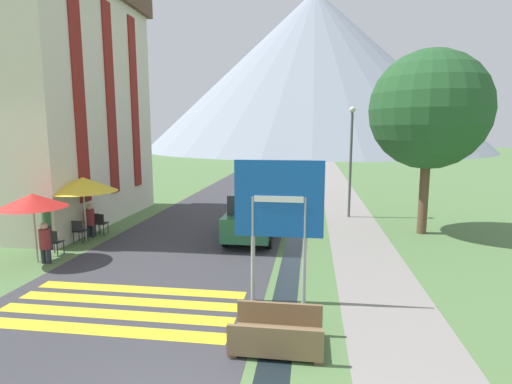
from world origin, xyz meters
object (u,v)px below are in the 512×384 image
at_px(cafe_umbrella_front_red, 32,201).
at_px(person_seated_near, 45,241).
at_px(hotel_building, 54,90).
at_px(cafe_chair_near_left, 54,240).
at_px(cafe_chair_middle, 79,229).
at_px(road_sign, 279,210).
at_px(streetlamp, 351,152).
at_px(person_standing_terrace, 47,222).
at_px(person_seated_far, 90,219).
at_px(cafe_umbrella_middle_yellow, 83,184).
at_px(parked_car_near, 252,215).
at_px(footbridge, 277,336).
at_px(parked_car_far, 275,178).
at_px(cafe_chair_far_left, 100,222).
at_px(cafe_chair_far_right, 96,221).
at_px(tree_by_path, 429,110).

distance_m(cafe_umbrella_front_red, person_seated_near, 1.28).
relative_size(hotel_building, cafe_chair_near_left, 12.56).
bearing_deg(cafe_chair_middle, road_sign, -36.68).
bearing_deg(cafe_chair_near_left, cafe_chair_middle, 109.91).
relative_size(cafe_chair_middle, cafe_umbrella_front_red, 0.39).
distance_m(road_sign, cafe_umbrella_front_red, 7.88).
distance_m(hotel_building, streetlamp, 13.48).
xyz_separation_m(person_standing_terrace, person_seated_far, (0.54, 1.73, -0.27)).
height_order(cafe_umbrella_middle_yellow, person_seated_far, cafe_umbrella_middle_yellow).
distance_m(parked_car_near, cafe_umbrella_front_red, 7.27).
relative_size(footbridge, cafe_umbrella_front_red, 0.79).
height_order(cafe_umbrella_front_red, cafe_umbrella_middle_yellow, cafe_umbrella_middle_yellow).
bearing_deg(parked_car_far, road_sign, -84.46).
relative_size(parked_car_near, parked_car_far, 0.98).
xyz_separation_m(cafe_umbrella_front_red, person_standing_terrace, (-0.50, 1.27, -0.96)).
bearing_deg(footbridge, parked_car_near, 101.99).
bearing_deg(cafe_chair_middle, cafe_chair_far_left, 73.44).
relative_size(cafe_chair_far_right, person_standing_terrace, 0.51).
xyz_separation_m(footbridge, parked_car_near, (-1.60, 7.53, 0.68)).
distance_m(hotel_building, cafe_chair_middle, 6.90).
xyz_separation_m(road_sign, parked_car_near, (-1.45, 5.56, -1.32)).
xyz_separation_m(hotel_building, person_standing_terrace, (2.30, -4.26, -4.80)).
bearing_deg(footbridge, cafe_chair_far_left, 136.30).
distance_m(hotel_building, parked_car_far, 14.25).
height_order(parked_car_near, cafe_chair_near_left, parked_car_near).
bearing_deg(person_seated_near, hotel_building, 119.39).
relative_size(cafe_chair_far_left, person_seated_near, 0.66).
xyz_separation_m(cafe_chair_near_left, person_seated_far, (-0.08, 2.34, 0.20)).
bearing_deg(person_standing_terrace, cafe_chair_far_right, 76.35).
bearing_deg(hotel_building, parked_car_far, 49.26).
relative_size(parked_car_far, person_standing_terrace, 2.46).
bearing_deg(person_seated_far, cafe_chair_far_left, 55.31).
height_order(road_sign, cafe_chair_far_right, road_sign).
height_order(parked_car_near, cafe_umbrella_front_red, cafe_umbrella_front_red).
bearing_deg(hotel_building, person_standing_terrace, -61.64).
bearing_deg(cafe_chair_far_right, parked_car_near, -11.00).
relative_size(road_sign, tree_by_path, 0.48).
bearing_deg(parked_car_near, cafe_umbrella_middle_yellow, -168.08).
height_order(cafe_umbrella_front_red, streetlamp, streetlamp).
relative_size(cafe_chair_near_left, person_seated_far, 0.66).
bearing_deg(cafe_umbrella_front_red, cafe_umbrella_middle_yellow, 84.99).
distance_m(parked_car_far, person_seated_far, 13.98).
relative_size(hotel_building, cafe_chair_far_left, 12.56).
xyz_separation_m(road_sign, cafe_umbrella_front_red, (-7.64, 1.90, -0.30)).
bearing_deg(cafe_umbrella_middle_yellow, cafe_umbrella_front_red, -95.01).
distance_m(cafe_umbrella_front_red, tree_by_path, 14.12).
bearing_deg(cafe_chair_far_left, parked_car_near, 9.81).
distance_m(cafe_chair_middle, cafe_umbrella_front_red, 2.56).
xyz_separation_m(parked_car_far, cafe_umbrella_middle_yellow, (-5.73, -13.28, 1.21)).
distance_m(cafe_chair_middle, person_seated_far, 0.89).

